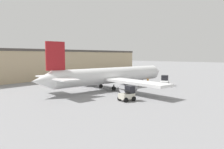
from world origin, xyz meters
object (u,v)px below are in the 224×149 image
at_px(ground_crew_worker, 148,81).
at_px(belt_loader_truck, 128,94).
at_px(baggage_tug, 164,81).
at_px(airplane, 109,76).

distance_m(ground_crew_worker, belt_loader_truck, 21.01).
bearing_deg(baggage_tug, belt_loader_truck, 167.92).
height_order(airplane, baggage_tug, airplane).
bearing_deg(airplane, ground_crew_worker, -4.46).
xyz_separation_m(airplane, baggage_tug, (12.23, -7.77, -1.77)).
bearing_deg(baggage_tug, ground_crew_worker, 75.34).
distance_m(ground_crew_worker, baggage_tug, 4.47).
height_order(airplane, belt_loader_truck, airplane).
distance_m(airplane, ground_crew_worker, 12.46).
height_order(ground_crew_worker, baggage_tug, baggage_tug).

